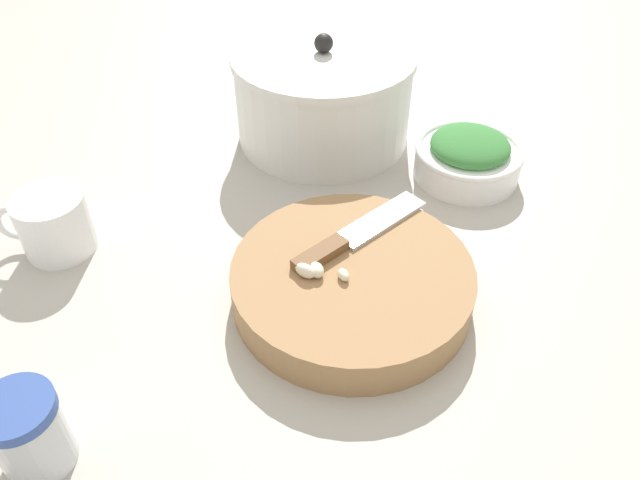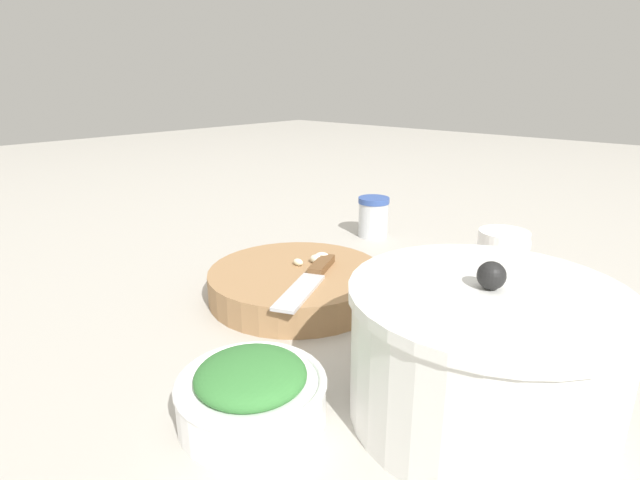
% 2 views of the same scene
% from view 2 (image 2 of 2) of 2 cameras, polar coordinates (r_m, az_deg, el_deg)
% --- Properties ---
extents(ground_plane, '(5.00, 5.00, 0.00)m').
position_cam_2_polar(ground_plane, '(0.83, 1.66, -5.99)').
color(ground_plane, '#B2ADA3').
extents(cutting_board, '(0.28, 0.28, 0.05)m').
position_cam_2_polar(cutting_board, '(0.81, -2.67, -4.98)').
color(cutting_board, '#9E754C').
rests_on(cutting_board, ground_plane).
extents(chef_knife, '(0.20, 0.11, 0.01)m').
position_cam_2_polar(chef_knife, '(0.75, -1.05, -4.37)').
color(chef_knife, brown).
rests_on(chef_knife, cutting_board).
extents(garlic_cloves, '(0.06, 0.04, 0.02)m').
position_cam_2_polar(garlic_cloves, '(0.82, -0.47, -2.14)').
color(garlic_cloves, silver).
rests_on(garlic_cloves, cutting_board).
extents(herb_bowl, '(0.16, 0.16, 0.07)m').
position_cam_2_polar(herb_bowl, '(0.54, -7.82, -16.80)').
color(herb_bowl, white).
rests_on(herb_bowl, ground_plane).
extents(spice_jar, '(0.07, 0.07, 0.09)m').
position_cam_2_polar(spice_jar, '(1.12, 6.11, 2.66)').
color(spice_jar, silver).
rests_on(spice_jar, ground_plane).
extents(coffee_mug, '(0.12, 0.09, 0.08)m').
position_cam_2_polar(coffee_mug, '(0.96, 20.18, -1.30)').
color(coffee_mug, white).
rests_on(coffee_mug, ground_plane).
extents(stock_pot, '(0.28, 0.28, 0.17)m').
position_cam_2_polar(stock_pot, '(0.55, 18.08, -12.18)').
color(stock_pot, silver).
rests_on(stock_pot, ground_plane).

